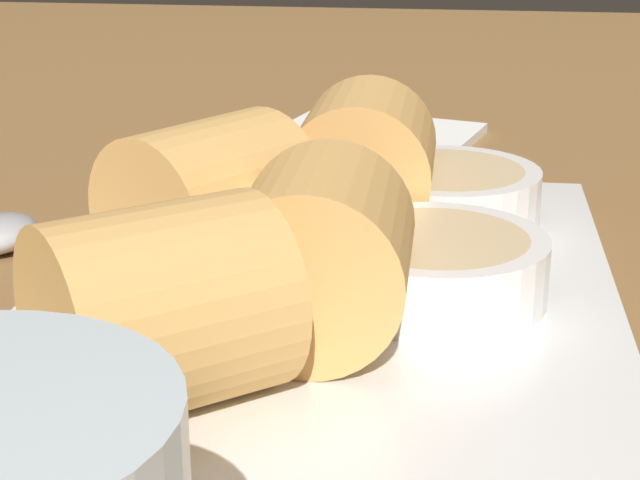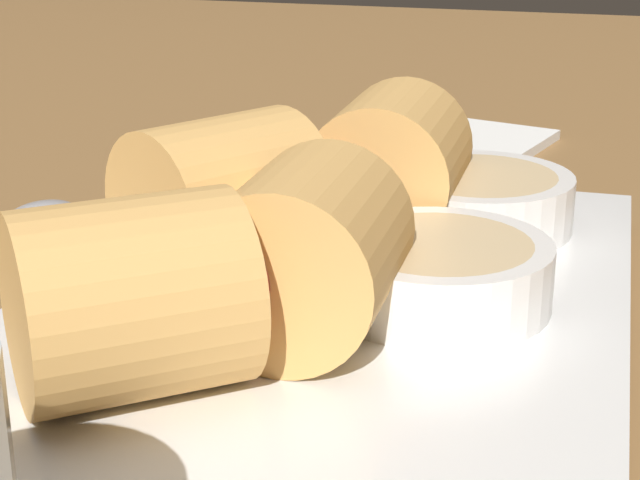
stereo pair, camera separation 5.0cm
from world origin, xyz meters
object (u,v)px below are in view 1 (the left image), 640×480
object	(u,v)px
dipping_bowl_far	(447,193)
serving_plate	(320,321)
napkin	(359,144)
dipping_bowl_near	(435,269)

from	to	relation	value
dipping_bowl_far	serving_plate	bearing A→B (deg)	-23.62
dipping_bowl_far	napkin	distance (cm)	18.43
dipping_bowl_near	dipping_bowl_far	xyz separation A→B (cm)	(-9.41, 0.25, 0.00)
dipping_bowl_near	dipping_bowl_far	size ratio (longest dim) A/B	1.00
dipping_bowl_near	dipping_bowl_far	world-z (taller)	same
dipping_bowl_near	napkin	world-z (taller)	dipping_bowl_near
serving_plate	dipping_bowl_far	world-z (taller)	dipping_bowl_far
serving_plate	dipping_bowl_near	xyz separation A→B (cm)	(-0.54, 4.10, 2.03)
serving_plate	dipping_bowl_far	size ratio (longest dim) A/B	4.03
serving_plate	napkin	distance (cm)	27.38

